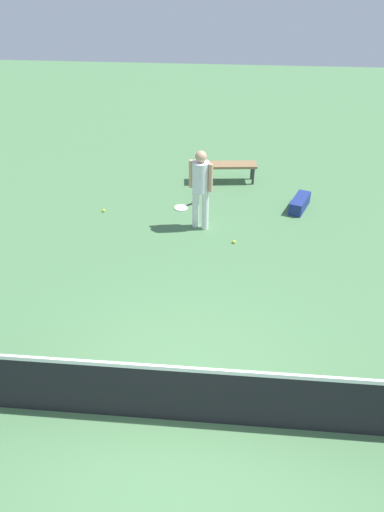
{
  "coord_description": "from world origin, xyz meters",
  "views": [
    {
      "loc": [
        -0.53,
        3.92,
        5.2
      ],
      "look_at": [
        0.04,
        -2.43,
        0.9
      ],
      "focal_mm": 33.9,
      "sensor_mm": 36.0,
      "label": 1
    }
  ],
  "objects_px": {
    "tennis_ball_midcourt": "(186,375)",
    "courtside_bench": "(226,166)",
    "tennis_ball_by_net": "(234,242)",
    "tennis_racket_near_player": "(182,207)",
    "tennis_ball_baseline": "(143,387)",
    "tennis_ball_near_player": "(104,211)",
    "player_near_side": "(201,184)",
    "equipment_bag": "(300,203)"
  },
  "relations": [
    {
      "from": "tennis_ball_midcourt",
      "to": "courtside_bench",
      "type": "distance_m",
      "value": 6.44
    },
    {
      "from": "tennis_ball_by_net",
      "to": "tennis_racket_near_player",
      "type": "bearing_deg",
      "value": -49.16
    },
    {
      "from": "tennis_ball_by_net",
      "to": "tennis_ball_baseline",
      "type": "height_order",
      "value": "same"
    },
    {
      "from": "tennis_ball_near_player",
      "to": "tennis_ball_baseline",
      "type": "distance_m",
      "value": 5.19
    },
    {
      "from": "player_near_side",
      "to": "tennis_ball_near_player",
      "type": "xyz_separation_m",
      "value": [
        2.19,
        -0.48,
        -0.98
      ]
    },
    {
      "from": "tennis_ball_by_net",
      "to": "tennis_ball_midcourt",
      "type": "bearing_deg",
      "value": 80.32
    },
    {
      "from": "player_near_side",
      "to": "tennis_ball_midcourt",
      "type": "height_order",
      "value": "player_near_side"
    },
    {
      "from": "player_near_side",
      "to": "tennis_ball_baseline",
      "type": "height_order",
      "value": "player_near_side"
    },
    {
      "from": "tennis_ball_near_player",
      "to": "tennis_ball_baseline",
      "type": "relative_size",
      "value": 1.0
    },
    {
      "from": "equipment_bag",
      "to": "player_near_side",
      "type": "bearing_deg",
      "value": 25.81
    },
    {
      "from": "tennis_ball_near_player",
      "to": "tennis_ball_midcourt",
      "type": "height_order",
      "value": "same"
    },
    {
      "from": "player_near_side",
      "to": "tennis_racket_near_player",
      "type": "bearing_deg",
      "value": -59.91
    },
    {
      "from": "tennis_racket_near_player",
      "to": "tennis_ball_midcourt",
      "type": "distance_m",
      "value": 4.99
    },
    {
      "from": "tennis_ball_baseline",
      "to": "courtside_bench",
      "type": "relative_size",
      "value": 0.04
    },
    {
      "from": "tennis_ball_near_player",
      "to": "courtside_bench",
      "type": "height_order",
      "value": "courtside_bench"
    },
    {
      "from": "tennis_ball_by_net",
      "to": "courtside_bench",
      "type": "distance_m",
      "value": 2.89
    },
    {
      "from": "courtside_bench",
      "to": "tennis_racket_near_player",
      "type": "bearing_deg",
      "value": 57.67
    },
    {
      "from": "tennis_ball_baseline",
      "to": "courtside_bench",
      "type": "xyz_separation_m",
      "value": [
        -0.91,
        -6.7,
        0.38
      ]
    },
    {
      "from": "tennis_ball_midcourt",
      "to": "tennis_ball_baseline",
      "type": "xyz_separation_m",
      "value": [
        0.57,
        0.27,
        0.0
      ]
    },
    {
      "from": "tennis_ball_baseline",
      "to": "courtside_bench",
      "type": "height_order",
      "value": "courtside_bench"
    },
    {
      "from": "tennis_ball_midcourt",
      "to": "equipment_bag",
      "type": "height_order",
      "value": "equipment_bag"
    },
    {
      "from": "tennis_ball_by_net",
      "to": "courtside_bench",
      "type": "height_order",
      "value": "courtside_bench"
    },
    {
      "from": "equipment_bag",
      "to": "tennis_ball_by_net",
      "type": "bearing_deg",
      "value": 48.04
    },
    {
      "from": "tennis_ball_by_net",
      "to": "tennis_ball_midcourt",
      "type": "relative_size",
      "value": 1.0
    },
    {
      "from": "player_near_side",
      "to": "tennis_ball_midcourt",
      "type": "bearing_deg",
      "value": 91.56
    },
    {
      "from": "tennis_racket_near_player",
      "to": "courtside_bench",
      "type": "distance_m",
      "value": 1.78
    },
    {
      "from": "player_near_side",
      "to": "tennis_ball_near_player",
      "type": "height_order",
      "value": "player_near_side"
    },
    {
      "from": "tennis_ball_by_net",
      "to": "equipment_bag",
      "type": "height_order",
      "value": "equipment_bag"
    },
    {
      "from": "player_near_side",
      "to": "tennis_ball_baseline",
      "type": "distance_m",
      "value": 4.54
    },
    {
      "from": "tennis_ball_near_player",
      "to": "tennis_ball_midcourt",
      "type": "relative_size",
      "value": 1.0
    },
    {
      "from": "player_near_side",
      "to": "tennis_ball_by_net",
      "type": "relative_size",
      "value": 25.76
    },
    {
      "from": "equipment_bag",
      "to": "courtside_bench",
      "type": "bearing_deg",
      "value": -35.78
    },
    {
      "from": "tennis_racket_near_player",
      "to": "tennis_ball_midcourt",
      "type": "xyz_separation_m",
      "value": [
        -0.59,
        4.96,
        0.02
      ]
    },
    {
      "from": "tennis_ball_by_net",
      "to": "tennis_ball_baseline",
      "type": "xyz_separation_m",
      "value": [
        1.18,
        3.84,
        0.0
      ]
    },
    {
      "from": "tennis_ball_near_player",
      "to": "courtside_bench",
      "type": "xyz_separation_m",
      "value": [
        -2.65,
        -1.81,
        0.38
      ]
    },
    {
      "from": "player_near_side",
      "to": "tennis_ball_midcourt",
      "type": "distance_m",
      "value": 4.25
    },
    {
      "from": "courtside_bench",
      "to": "tennis_ball_midcourt",
      "type": "bearing_deg",
      "value": 86.98
    },
    {
      "from": "courtside_bench",
      "to": "tennis_ball_baseline",
      "type": "bearing_deg",
      "value": 82.28
    },
    {
      "from": "tennis_ball_near_player",
      "to": "tennis_ball_midcourt",
      "type": "bearing_deg",
      "value": 116.54
    },
    {
      "from": "tennis_ball_baseline",
      "to": "courtside_bench",
      "type": "bearing_deg",
      "value": -97.72
    },
    {
      "from": "tennis_racket_near_player",
      "to": "equipment_bag",
      "type": "relative_size",
      "value": 0.64
    },
    {
      "from": "tennis_racket_near_player",
      "to": "tennis_ball_near_player",
      "type": "bearing_deg",
      "value": 11.15
    }
  ]
}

